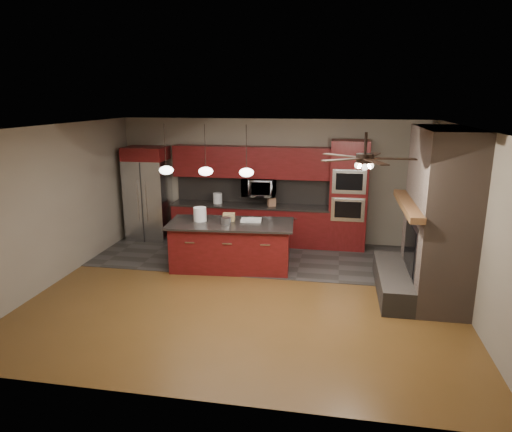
% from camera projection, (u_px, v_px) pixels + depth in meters
% --- Properties ---
extents(ground, '(7.00, 7.00, 0.00)m').
position_uv_depth(ground, '(248.00, 291.00, 7.91)').
color(ground, brown).
rests_on(ground, ground).
extents(ceiling, '(7.00, 6.00, 0.02)m').
position_uv_depth(ceiling, '(247.00, 127.00, 7.20)').
color(ceiling, white).
rests_on(ceiling, back_wall).
extents(back_wall, '(7.00, 0.02, 2.80)m').
position_uv_depth(back_wall, '(273.00, 181.00, 10.41)').
color(back_wall, gray).
rests_on(back_wall, ground).
extents(right_wall, '(0.02, 6.00, 2.80)m').
position_uv_depth(right_wall, '(472.00, 223.00, 6.96)').
color(right_wall, gray).
rests_on(right_wall, ground).
extents(left_wall, '(0.02, 6.00, 2.80)m').
position_uv_depth(left_wall, '(55.00, 204.00, 8.14)').
color(left_wall, gray).
rests_on(left_wall, ground).
extents(slate_tile_patch, '(7.00, 2.40, 0.01)m').
position_uv_depth(slate_tile_patch, '(264.00, 256.00, 9.62)').
color(slate_tile_patch, '#363331').
rests_on(slate_tile_patch, ground).
extents(fireplace_column, '(1.30, 2.10, 2.80)m').
position_uv_depth(fireplace_column, '(434.00, 221.00, 7.45)').
color(fireplace_column, '#6E5A4E').
rests_on(fireplace_column, ground).
extents(back_cabinetry, '(3.59, 0.64, 2.20)m').
position_uv_depth(back_cabinetry, '(250.00, 204.00, 10.38)').
color(back_cabinetry, maroon).
rests_on(back_cabinetry, ground).
extents(oven_tower, '(0.80, 0.63, 2.38)m').
position_uv_depth(oven_tower, '(348.00, 196.00, 9.88)').
color(oven_tower, maroon).
rests_on(oven_tower, ground).
extents(microwave, '(0.73, 0.41, 0.50)m').
position_uv_depth(microwave, '(259.00, 187.00, 10.24)').
color(microwave, silver).
rests_on(microwave, back_cabinetry).
extents(refrigerator, '(0.93, 0.75, 2.17)m').
position_uv_depth(refrigerator, '(148.00, 194.00, 10.61)').
color(refrigerator, silver).
rests_on(refrigerator, ground).
extents(kitchen_island, '(2.48, 1.27, 0.92)m').
position_uv_depth(kitchen_island, '(231.00, 245.00, 8.88)').
color(kitchen_island, maroon).
rests_on(kitchen_island, ground).
extents(white_bucket, '(0.29, 0.29, 0.27)m').
position_uv_depth(white_bucket, '(200.00, 214.00, 8.85)').
color(white_bucket, white).
rests_on(white_bucket, kitchen_island).
extents(paint_can, '(0.23, 0.23, 0.13)m').
position_uv_depth(paint_can, '(226.00, 221.00, 8.65)').
color(paint_can, '#AAABAF').
rests_on(paint_can, kitchen_island).
extents(paint_tray, '(0.42, 0.32, 0.04)m').
position_uv_depth(paint_tray, '(251.00, 220.00, 8.88)').
color(paint_tray, silver).
rests_on(paint_tray, kitchen_island).
extents(cardboard_box, '(0.25, 0.19, 0.14)m').
position_uv_depth(cardboard_box, '(229.00, 217.00, 8.90)').
color(cardboard_box, '#A48854').
rests_on(cardboard_box, kitchen_island).
extents(counter_bucket, '(0.28, 0.28, 0.24)m').
position_uv_depth(counter_bucket, '(218.00, 198.00, 10.43)').
color(counter_bucket, white).
rests_on(counter_bucket, back_cabinetry).
extents(counter_box, '(0.21, 0.19, 0.19)m').
position_uv_depth(counter_box, '(272.00, 202.00, 10.17)').
color(counter_box, '#91654A').
rests_on(counter_box, back_cabinetry).
extents(pendant_left, '(0.26, 0.26, 0.92)m').
position_uv_depth(pendant_left, '(166.00, 170.00, 8.36)').
color(pendant_left, black).
rests_on(pendant_left, ceiling).
extents(pendant_center, '(0.26, 0.26, 0.92)m').
position_uv_depth(pendant_center, '(206.00, 171.00, 8.23)').
color(pendant_center, black).
rests_on(pendant_center, ceiling).
extents(pendant_right, '(0.26, 0.26, 0.92)m').
position_uv_depth(pendant_right, '(246.00, 172.00, 8.10)').
color(pendant_right, black).
rests_on(pendant_right, ceiling).
extents(ceiling_fan, '(1.27, 1.33, 0.41)m').
position_uv_depth(ceiling_fan, '(365.00, 158.00, 6.22)').
color(ceiling_fan, black).
rests_on(ceiling_fan, ceiling).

